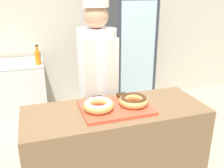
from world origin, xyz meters
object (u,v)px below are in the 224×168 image
(brownie_back_left, at_px, (98,99))
(donut_light_glaze, at_px, (99,105))
(baker_person, at_px, (98,84))
(beverage_fridge, at_px, (129,53))
(chest_freezer, at_px, (10,94))
(donut_chocolate_glaze, at_px, (134,100))
(serving_tray, at_px, (116,107))
(brownie_back_right, at_px, (122,96))
(bottle_orange, at_px, (38,57))

(brownie_back_left, bearing_deg, donut_light_glaze, -103.17)
(baker_person, height_order, beverage_fridge, beverage_fridge)
(donut_light_glaze, distance_m, chest_freezer, 2.00)
(donut_light_glaze, distance_m, brownie_back_left, 0.17)
(donut_light_glaze, xyz_separation_m, baker_person, (0.14, 0.55, -0.04))
(donut_chocolate_glaze, bearing_deg, serving_tray, 174.22)
(brownie_back_right, relative_size, chest_freezer, 0.08)
(serving_tray, distance_m, donut_chocolate_glaze, 0.16)
(beverage_fridge, bearing_deg, brownie_back_right, -113.56)
(serving_tray, xyz_separation_m, brownie_back_right, (0.11, 0.15, 0.03))
(donut_chocolate_glaze, height_order, baker_person, baker_person)
(serving_tray, bearing_deg, donut_light_glaze, -174.22)
(donut_light_glaze, bearing_deg, donut_chocolate_glaze, 0.00)
(baker_person, relative_size, chest_freezer, 1.79)
(serving_tray, distance_m, bottle_orange, 1.66)
(brownie_back_left, distance_m, baker_person, 0.39)
(chest_freezer, height_order, bottle_orange, bottle_orange)
(chest_freezer, bearing_deg, donut_chocolate_glaze, -57.81)
(donut_light_glaze, bearing_deg, bottle_orange, 103.98)
(donut_light_glaze, distance_m, brownie_back_right, 0.31)
(brownie_back_left, relative_size, chest_freezer, 0.08)
(serving_tray, height_order, brownie_back_right, brownie_back_right)
(beverage_fridge, height_order, chest_freezer, beverage_fridge)
(chest_freezer, bearing_deg, bottle_orange, -23.15)
(beverage_fridge, bearing_deg, bottle_orange, -172.68)
(brownie_back_right, distance_m, bottle_orange, 1.56)
(baker_person, xyz_separation_m, bottle_orange, (-0.53, 1.03, 0.07))
(serving_tray, distance_m, brownie_back_left, 0.19)
(serving_tray, relative_size, brownie_back_right, 7.24)
(brownie_back_left, bearing_deg, serving_tray, -54.29)
(brownie_back_left, bearing_deg, baker_person, 75.50)
(baker_person, bearing_deg, bottle_orange, 117.24)
(serving_tray, xyz_separation_m, chest_freezer, (-0.96, 1.74, -0.45))
(donut_chocolate_glaze, bearing_deg, brownie_back_right, 103.17)
(baker_person, bearing_deg, donut_chocolate_glaze, -73.94)
(brownie_back_left, xyz_separation_m, brownie_back_right, (0.22, 0.00, 0.00))
(brownie_back_left, height_order, brownie_back_right, same)
(brownie_back_left, relative_size, beverage_fridge, 0.04)
(donut_light_glaze, height_order, beverage_fridge, beverage_fridge)
(chest_freezer, relative_size, bottle_orange, 3.67)
(serving_tray, distance_m, baker_person, 0.53)
(donut_light_glaze, height_order, chest_freezer, donut_light_glaze)
(beverage_fridge, distance_m, bottle_orange, 1.35)
(brownie_back_right, height_order, bottle_orange, bottle_orange)
(brownie_back_left, xyz_separation_m, beverage_fridge, (0.91, 1.58, -0.01))
(donut_chocolate_glaze, relative_size, baker_person, 0.14)
(bottle_orange, bearing_deg, baker_person, -62.76)
(serving_tray, relative_size, baker_person, 0.33)
(serving_tray, relative_size, donut_chocolate_glaze, 2.30)
(brownie_back_right, relative_size, beverage_fridge, 0.04)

